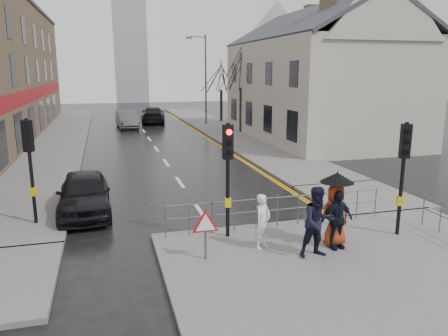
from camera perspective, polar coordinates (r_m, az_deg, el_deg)
ground at (r=13.04m, az=-0.13°, el=-9.84°), size 120.00×120.00×0.00m
near_pavement at (r=11.32m, az=20.18°, el=-13.92°), size 10.00×9.00×0.14m
left_pavement at (r=35.13m, az=-20.70°, el=3.75°), size 4.00×44.00×0.14m
right_pavement at (r=38.20m, az=-0.59°, el=5.21°), size 4.00×40.00×0.14m
pavement_bridge_right at (r=18.21m, az=17.43°, el=-3.64°), size 4.00×4.20×0.14m
building_right_cream at (r=33.29m, az=12.00°, el=11.98°), size 9.00×16.40×10.10m
church_tower at (r=73.89m, az=-12.18°, el=15.44°), size 5.00×5.00×18.00m
traffic_signal_near_left at (r=12.55m, az=0.50°, el=1.02°), size 0.28×0.27×3.40m
traffic_signal_near_right at (r=13.76m, az=22.43°, el=1.08°), size 0.34×0.33×3.40m
traffic_signal_far_left at (r=15.03m, az=-24.08°, el=1.84°), size 0.34×0.33×3.40m
guard_railing_front at (r=13.88m, az=7.02°, el=-4.76°), size 7.14×0.04×1.00m
warning_sign at (r=11.39m, az=-2.45°, el=-7.63°), size 0.80×0.07×1.35m
street_lamp at (r=40.64m, az=-2.66°, el=12.19°), size 1.83×0.25×8.00m
tree_near at (r=35.28m, az=2.28°, el=12.84°), size 2.40×2.40×6.58m
tree_far at (r=43.11m, az=-0.37°, el=11.85°), size 2.40×2.40×5.64m
pedestrian_a at (r=12.19m, az=5.08°, el=-6.95°), size 0.67×0.62×1.54m
pedestrian_b at (r=11.79m, az=12.18°, el=-6.93°), size 0.94×0.74×1.91m
pedestrian_with_umbrella at (r=12.62m, az=14.37°, el=-4.88°), size 0.96×0.96×2.11m
pedestrian_d at (r=12.48m, az=14.54°, el=-6.54°), size 1.01×0.50×1.67m
car_parked at (r=16.21m, az=-17.79°, el=-3.15°), size 1.84×4.41×1.49m
car_mid at (r=39.85m, az=-12.54°, el=6.21°), size 1.94×4.71×1.52m
car_far at (r=43.22m, az=-9.22°, el=6.86°), size 2.84×5.61×1.56m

